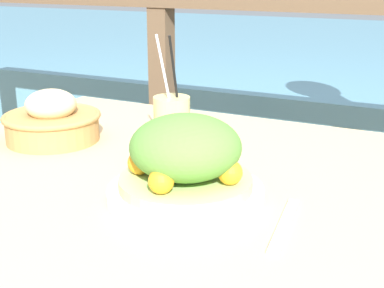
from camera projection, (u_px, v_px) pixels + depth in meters
The scene contains 7 objects.
patio_table at pixel (154, 221), 1.00m from camera, with size 1.05×0.96×0.70m.
railing_fence at pixel (288, 77), 1.68m from camera, with size 2.80×0.08×1.03m.
sea_backdrop at pixel (381, 82), 3.96m from camera, with size 12.00×4.00×0.55m.
salad_plate at pixel (186, 164), 0.87m from camera, with size 0.26×0.26×0.14m.
drink_glass at pixel (172, 127), 1.06m from camera, with size 0.07×0.07×0.25m.
bread_basket at pixel (52, 121), 1.17m from camera, with size 0.21×0.21×0.12m.
fork at pixel (284, 224), 0.79m from camera, with size 0.04×0.18×0.00m.
Camera 1 is at (0.46, -0.78, 1.06)m, focal length 50.00 mm.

